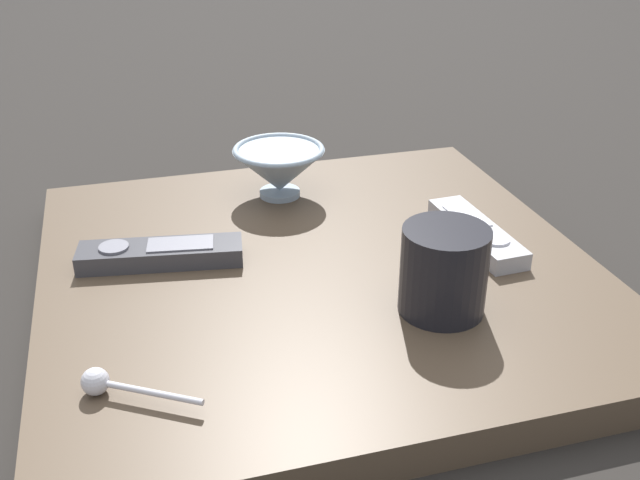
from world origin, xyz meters
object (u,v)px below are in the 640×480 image
(coffee_mug, at_px, (444,271))
(tv_remote_near, at_px, (161,254))
(teaspoon, at_px, (105,383))
(cereal_bowl, at_px, (280,168))
(tv_remote_far, at_px, (475,231))

(coffee_mug, relative_size, tv_remote_near, 0.48)
(coffee_mug, bearing_deg, teaspoon, 7.96)
(coffee_mug, relative_size, teaspoon, 0.92)
(cereal_bowl, bearing_deg, tv_remote_near, 39.97)
(coffee_mug, xyz_separation_m, tv_remote_far, (-0.11, -0.14, -0.04))
(coffee_mug, height_order, tv_remote_near, coffee_mug)
(teaspoon, height_order, tv_remote_far, same)
(coffee_mug, distance_m, teaspoon, 0.35)
(cereal_bowl, relative_size, tv_remote_far, 0.72)
(tv_remote_far, bearing_deg, teaspoon, 22.28)
(tv_remote_far, bearing_deg, tv_remote_near, -6.83)
(cereal_bowl, height_order, tv_remote_near, cereal_bowl)
(cereal_bowl, distance_m, coffee_mug, 0.35)
(cereal_bowl, height_order, teaspoon, cereal_bowl)
(coffee_mug, height_order, teaspoon, coffee_mug)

